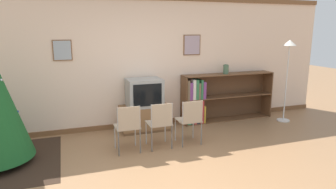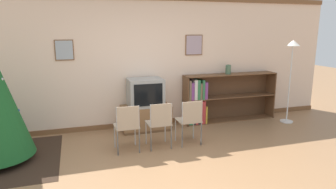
{
  "view_description": "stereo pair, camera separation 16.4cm",
  "coord_description": "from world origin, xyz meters",
  "px_view_note": "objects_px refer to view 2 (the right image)",
  "views": [
    {
      "loc": [
        -1.37,
        -3.59,
        2.04
      ],
      "look_at": [
        0.35,
        1.32,
        0.89
      ],
      "focal_mm": 32.0,
      "sensor_mm": 36.0,
      "label": 1
    },
    {
      "loc": [
        -1.22,
        -3.64,
        2.04
      ],
      "look_at": [
        0.35,
        1.32,
        0.89
      ],
      "focal_mm": 32.0,
      "sensor_mm": 36.0,
      "label": 2
    }
  ],
  "objects_px": {
    "television": "(145,92)",
    "tv_console": "(146,118)",
    "folding_chair_right": "(190,119)",
    "bookshelf": "(214,99)",
    "folding_chair_left": "(127,125)",
    "folding_chair_center": "(160,122)",
    "standing_lamp": "(292,60)",
    "vase": "(228,69)"
  },
  "relations": [
    {
      "from": "television",
      "to": "folding_chair_left",
      "type": "distance_m",
      "value": 1.21
    },
    {
      "from": "television",
      "to": "standing_lamp",
      "type": "distance_m",
      "value": 3.2
    },
    {
      "from": "folding_chair_right",
      "to": "television",
      "type": "bearing_deg",
      "value": 118.46
    },
    {
      "from": "folding_chair_right",
      "to": "bookshelf",
      "type": "relative_size",
      "value": 0.38
    },
    {
      "from": "tv_console",
      "to": "bookshelf",
      "type": "height_order",
      "value": "bookshelf"
    },
    {
      "from": "television",
      "to": "folding_chair_center",
      "type": "distance_m",
      "value": 1.08
    },
    {
      "from": "tv_console",
      "to": "folding_chair_right",
      "type": "distance_m",
      "value": 1.2
    },
    {
      "from": "folding_chair_right",
      "to": "folding_chair_center",
      "type": "bearing_deg",
      "value": 180.0
    },
    {
      "from": "tv_console",
      "to": "television",
      "type": "xyz_separation_m",
      "value": [
        0.0,
        -0.0,
        0.53
      ]
    },
    {
      "from": "folding_chair_right",
      "to": "tv_console",
      "type": "bearing_deg",
      "value": 118.4
    },
    {
      "from": "bookshelf",
      "to": "folding_chair_center",
      "type": "bearing_deg",
      "value": -144.36
    },
    {
      "from": "folding_chair_center",
      "to": "standing_lamp",
      "type": "relative_size",
      "value": 0.45
    },
    {
      "from": "folding_chair_center",
      "to": "folding_chair_right",
      "type": "distance_m",
      "value": 0.56
    },
    {
      "from": "television",
      "to": "folding_chair_right",
      "type": "height_order",
      "value": "television"
    },
    {
      "from": "folding_chair_center",
      "to": "vase",
      "type": "distance_m",
      "value": 2.3
    },
    {
      "from": "standing_lamp",
      "to": "television",
      "type": "bearing_deg",
      "value": 172.04
    },
    {
      "from": "television",
      "to": "bookshelf",
      "type": "height_order",
      "value": "television"
    },
    {
      "from": "folding_chair_center",
      "to": "folding_chair_right",
      "type": "xyz_separation_m",
      "value": [
        0.56,
        0.0,
        0.0
      ]
    },
    {
      "from": "folding_chair_left",
      "to": "standing_lamp",
      "type": "distance_m",
      "value": 3.83
    },
    {
      "from": "vase",
      "to": "standing_lamp",
      "type": "distance_m",
      "value": 1.35
    },
    {
      "from": "folding_chair_right",
      "to": "bookshelf",
      "type": "xyz_separation_m",
      "value": [
        1.01,
        1.13,
        0.04
      ]
    },
    {
      "from": "folding_chair_left",
      "to": "standing_lamp",
      "type": "height_order",
      "value": "standing_lamp"
    },
    {
      "from": "folding_chair_center",
      "to": "bookshelf",
      "type": "relative_size",
      "value": 0.38
    },
    {
      "from": "bookshelf",
      "to": "standing_lamp",
      "type": "relative_size",
      "value": 1.19
    },
    {
      "from": "folding_chair_left",
      "to": "folding_chair_center",
      "type": "height_order",
      "value": "same"
    },
    {
      "from": "bookshelf",
      "to": "vase",
      "type": "height_order",
      "value": "vase"
    },
    {
      "from": "standing_lamp",
      "to": "folding_chair_center",
      "type": "bearing_deg",
      "value": -169.17
    },
    {
      "from": "folding_chair_left",
      "to": "television",
      "type": "bearing_deg",
      "value": 61.54
    },
    {
      "from": "television",
      "to": "tv_console",
      "type": "bearing_deg",
      "value": 90.0
    },
    {
      "from": "folding_chair_left",
      "to": "folding_chair_center",
      "type": "relative_size",
      "value": 1.0
    },
    {
      "from": "tv_console",
      "to": "folding_chair_left",
      "type": "height_order",
      "value": "folding_chair_left"
    },
    {
      "from": "folding_chair_left",
      "to": "folding_chair_center",
      "type": "xyz_separation_m",
      "value": [
        0.56,
        0.0,
        0.0
      ]
    },
    {
      "from": "folding_chair_right",
      "to": "bookshelf",
      "type": "distance_m",
      "value": 1.52
    },
    {
      "from": "television",
      "to": "bookshelf",
      "type": "distance_m",
      "value": 1.6
    },
    {
      "from": "folding_chair_right",
      "to": "standing_lamp",
      "type": "xyz_separation_m",
      "value": [
        2.56,
        0.6,
        0.91
      ]
    },
    {
      "from": "folding_chair_right",
      "to": "vase",
      "type": "height_order",
      "value": "vase"
    },
    {
      "from": "folding_chair_center",
      "to": "bookshelf",
      "type": "height_order",
      "value": "bookshelf"
    },
    {
      "from": "folding_chair_left",
      "to": "folding_chair_right",
      "type": "distance_m",
      "value": 1.12
    },
    {
      "from": "folding_chair_left",
      "to": "vase",
      "type": "height_order",
      "value": "vase"
    },
    {
      "from": "tv_console",
      "to": "folding_chair_center",
      "type": "height_order",
      "value": "folding_chair_center"
    },
    {
      "from": "tv_console",
      "to": "bookshelf",
      "type": "distance_m",
      "value": 1.6
    },
    {
      "from": "tv_console",
      "to": "folding_chair_right",
      "type": "relative_size",
      "value": 1.2
    }
  ]
}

